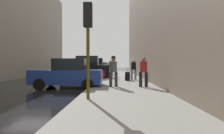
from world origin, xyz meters
name	(u,v)px	position (x,y,z in m)	size (l,w,h in m)	color
ground_plane	(30,87)	(0.00, 0.00, 0.00)	(120.00, 120.00, 0.00)	black
sidewalk	(123,86)	(6.00, 0.00, 0.07)	(4.00, 40.00, 0.15)	gray
parked_blue_sedan	(68,74)	(2.65, -0.55, 0.85)	(4.22, 2.09, 1.79)	navy
parked_black_suv	(86,68)	(2.65, 5.91, 1.03)	(4.67, 2.20, 2.25)	black
parked_white_van	(94,67)	(2.65, 12.19, 1.03)	(4.66, 2.18, 2.25)	silver
parked_silver_sedan	(98,68)	(2.65, 18.30, 0.85)	(4.24, 2.13, 1.79)	#B7BABF
parked_gray_coupe	(101,67)	(2.65, 23.81, 0.85)	(4.21, 2.09, 1.79)	slate
parked_dark_green_sedan	(103,67)	(2.65, 29.31, 0.85)	(4.21, 2.07, 1.79)	#193828
fire_hydrant	(103,75)	(4.45, 4.38, 0.50)	(0.42, 0.22, 0.70)	red
traffic_light	(88,30)	(4.50, -4.65, 2.76)	(0.32, 0.32, 3.60)	#514C0F
pedestrian_in_jeans	(134,68)	(7.06, 3.39, 1.10)	(0.52, 0.44, 1.71)	#728CB2
pedestrian_in_red_jacket	(143,70)	(7.14, -1.17, 1.10)	(0.52, 0.47, 1.71)	black
pedestrian_in_tan_coat	(110,68)	(5.02, 5.94, 1.10)	(0.51, 0.42, 1.71)	black
pedestrian_with_beanie	(113,70)	(5.42, -1.09, 1.14)	(0.53, 0.48, 1.78)	#333338
rolling_suitcase	(128,76)	(6.51, 2.80, 0.49)	(0.45, 0.61, 1.04)	black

